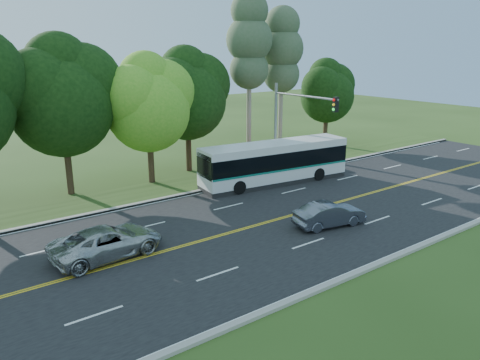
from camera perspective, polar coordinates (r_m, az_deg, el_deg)
ground at (r=26.74m, az=3.81°, el=-5.05°), size 120.00×120.00×0.00m
road at (r=26.74m, az=3.81°, el=-5.03°), size 60.00×14.00×0.02m
curb_north at (r=32.18m, az=-4.43°, el=-1.23°), size 60.00×0.30×0.15m
curb_south at (r=22.22m, az=15.99°, el=-10.04°), size 60.00×0.30×0.15m
grass_verge at (r=33.70m, az=-6.11°, el=-0.51°), size 60.00×4.00×0.10m
lane_markings at (r=26.68m, az=3.66°, el=-5.05°), size 57.60×13.82×0.00m
tree_row at (r=33.11m, az=-17.13°, el=10.37°), size 44.70×9.10×13.84m
bougainvillea_hedge at (r=36.90m, az=4.18°, el=2.07°), size 9.50×2.25×1.50m
traffic_signal at (r=33.67m, az=6.49°, el=7.52°), size 0.42×6.10×7.00m
transit_bus at (r=33.74m, az=4.26°, el=2.07°), size 11.46×3.76×2.94m
sedan at (r=26.25m, az=10.85°, el=-4.12°), size 4.26×2.19×1.34m
suv at (r=23.01m, az=-15.88°, el=-7.26°), size 5.42×2.80×1.46m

